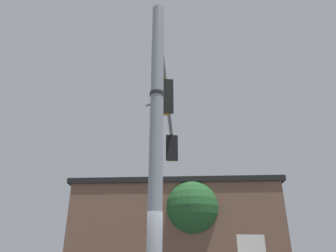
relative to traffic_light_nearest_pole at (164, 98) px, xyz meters
The scene contains 8 objects.
signal_pole 3.38m from the traffic_light_nearest_pole, 101.20° to the right, with size 0.30×0.30×7.82m, color gray.
mast_arm 1.69m from the traffic_light_nearest_pole, 78.54° to the left, with size 0.16×0.16×7.64m, color gray.
traffic_light_nearest_pole is the anchor object (origin of this frame).
traffic_light_mid_inner 4.65m from the traffic_light_nearest_pole, 78.70° to the left, with size 0.54×0.49×1.31m.
street_name_sign 2.35m from the traffic_light_nearest_pole, 101.19° to the right, with size 0.42×1.35×0.22m.
bird_flying 5.57m from the traffic_light_nearest_pole, 91.27° to the left, with size 0.36×0.31×0.11m.
storefront_building 11.84m from the traffic_light_nearest_pole, 78.74° to the left, with size 13.06×8.84×6.10m.
tree_by_storefront 9.36m from the traffic_light_nearest_pole, 72.81° to the left, with size 3.13×3.13×6.03m.
Camera 1 is at (-0.62, -6.32, 1.50)m, focal length 33.50 mm.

